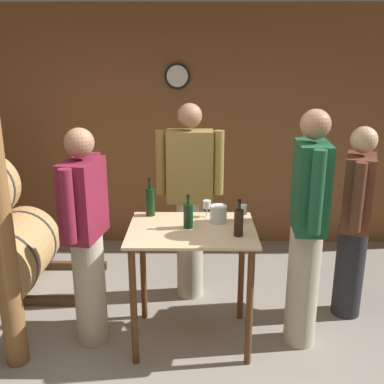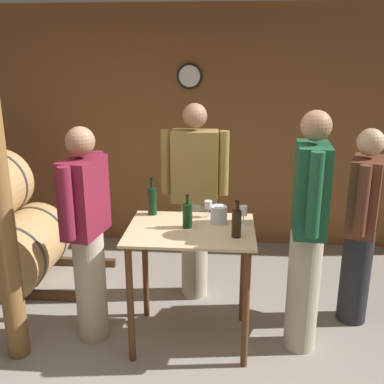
{
  "view_description": "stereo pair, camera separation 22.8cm",
  "coord_description": "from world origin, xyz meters",
  "px_view_note": "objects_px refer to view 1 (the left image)",
  "views": [
    {
      "loc": [
        0.18,
        -2.47,
        2.16
      ],
      "look_at": [
        0.15,
        0.71,
        1.19
      ],
      "focal_mm": 42.0,
      "sensor_mm": 36.0,
      "label": 1
    },
    {
      "loc": [
        0.41,
        -2.46,
        2.16
      ],
      "look_at": [
        0.15,
        0.71,
        1.19
      ],
      "focal_mm": 42.0,
      "sensor_mm": 36.0,
      "label": 2
    }
  ],
  "objects_px": {
    "wine_bottle_far_left": "(150,201)",
    "wine_glass_near_left": "(207,205)",
    "wine_bottle_left": "(188,215)",
    "ice_bucket": "(218,214)",
    "wine_glass_near_center": "(243,210)",
    "person_host": "(307,227)",
    "person_visitor_bearded": "(190,198)",
    "wine_bottle_center": "(239,222)",
    "person_visitor_with_scarf": "(355,220)",
    "person_visitor_near_door": "(86,235)"
  },
  "relations": [
    {
      "from": "wine_bottle_left",
      "to": "wine_bottle_far_left",
      "type": "bearing_deg",
      "value": 139.02
    },
    {
      "from": "ice_bucket",
      "to": "person_host",
      "type": "xyz_separation_m",
      "value": [
        0.64,
        -0.16,
        -0.04
      ]
    },
    {
      "from": "person_visitor_near_door",
      "to": "person_host",
      "type": "bearing_deg",
      "value": -0.05
    },
    {
      "from": "wine_glass_near_center",
      "to": "person_visitor_near_door",
      "type": "height_order",
      "value": "person_visitor_near_door"
    },
    {
      "from": "wine_glass_near_left",
      "to": "person_host",
      "type": "relative_size",
      "value": 0.07
    },
    {
      "from": "wine_bottle_far_left",
      "to": "ice_bucket",
      "type": "height_order",
      "value": "wine_bottle_far_left"
    },
    {
      "from": "wine_bottle_left",
      "to": "wine_glass_near_left",
      "type": "distance_m",
      "value": 0.28
    },
    {
      "from": "ice_bucket",
      "to": "wine_bottle_far_left",
      "type": "bearing_deg",
      "value": 164.23
    },
    {
      "from": "wine_bottle_center",
      "to": "person_visitor_near_door",
      "type": "bearing_deg",
      "value": 174.3
    },
    {
      "from": "person_visitor_near_door",
      "to": "wine_bottle_far_left",
      "type": "bearing_deg",
      "value": 34.21
    },
    {
      "from": "wine_bottle_center",
      "to": "person_visitor_with_scarf",
      "type": "xyz_separation_m",
      "value": [
        1.01,
        0.52,
        -0.18
      ]
    },
    {
      "from": "wine_glass_near_left",
      "to": "wine_bottle_left",
      "type": "bearing_deg",
      "value": -121.12
    },
    {
      "from": "ice_bucket",
      "to": "wine_bottle_center",
      "type": "bearing_deg",
      "value": -64.13
    },
    {
      "from": "wine_bottle_far_left",
      "to": "person_visitor_with_scarf",
      "type": "height_order",
      "value": "person_visitor_with_scarf"
    },
    {
      "from": "person_visitor_near_door",
      "to": "wine_glass_near_center",
      "type": "bearing_deg",
      "value": 6.84
    },
    {
      "from": "wine_glass_near_left",
      "to": "person_host",
      "type": "height_order",
      "value": "person_host"
    },
    {
      "from": "wine_bottle_left",
      "to": "ice_bucket",
      "type": "xyz_separation_m",
      "value": [
        0.23,
        0.11,
        -0.03
      ]
    },
    {
      "from": "wine_glass_near_left",
      "to": "person_visitor_with_scarf",
      "type": "distance_m",
      "value": 1.24
    },
    {
      "from": "ice_bucket",
      "to": "person_host",
      "type": "height_order",
      "value": "person_host"
    },
    {
      "from": "wine_glass_near_center",
      "to": "person_visitor_with_scarf",
      "type": "height_order",
      "value": "person_visitor_with_scarf"
    },
    {
      "from": "wine_bottle_left",
      "to": "person_visitor_with_scarf",
      "type": "bearing_deg",
      "value": 15.2
    },
    {
      "from": "wine_bottle_center",
      "to": "person_visitor_near_door",
      "type": "distance_m",
      "value": 1.13
    },
    {
      "from": "wine_glass_near_center",
      "to": "person_host",
      "type": "xyz_separation_m",
      "value": [
        0.46,
        -0.14,
        -0.07
      ]
    },
    {
      "from": "person_visitor_with_scarf",
      "to": "person_host",
      "type": "bearing_deg",
      "value": -140.33
    },
    {
      "from": "wine_bottle_center",
      "to": "person_host",
      "type": "relative_size",
      "value": 0.15
    },
    {
      "from": "wine_bottle_center",
      "to": "person_host",
      "type": "bearing_deg",
      "value": 12.06
    },
    {
      "from": "person_visitor_with_scarf",
      "to": "person_visitor_bearded",
      "type": "height_order",
      "value": "person_visitor_bearded"
    },
    {
      "from": "wine_glass_near_left",
      "to": "person_host",
      "type": "xyz_separation_m",
      "value": [
        0.73,
        -0.28,
        -0.07
      ]
    },
    {
      "from": "wine_bottle_center",
      "to": "wine_bottle_far_left",
      "type": "bearing_deg",
      "value": 147.89
    },
    {
      "from": "wine_glass_near_center",
      "to": "person_visitor_near_door",
      "type": "bearing_deg",
      "value": -173.16
    },
    {
      "from": "wine_bottle_left",
      "to": "wine_bottle_center",
      "type": "bearing_deg",
      "value": -22.83
    },
    {
      "from": "wine_bottle_center",
      "to": "ice_bucket",
      "type": "bearing_deg",
      "value": 115.87
    },
    {
      "from": "wine_bottle_center",
      "to": "ice_bucket",
      "type": "xyz_separation_m",
      "value": [
        -0.13,
        0.26,
        -0.04
      ]
    },
    {
      "from": "person_host",
      "to": "ice_bucket",
      "type": "bearing_deg",
      "value": 166.38
    },
    {
      "from": "wine_bottle_center",
      "to": "person_visitor_bearded",
      "type": "height_order",
      "value": "person_visitor_bearded"
    },
    {
      "from": "wine_glass_near_left",
      "to": "wine_bottle_center",
      "type": "bearing_deg",
      "value": -61.07
    },
    {
      "from": "person_visitor_with_scarf",
      "to": "person_visitor_near_door",
      "type": "distance_m",
      "value": 2.16
    },
    {
      "from": "wine_bottle_far_left",
      "to": "wine_glass_near_left",
      "type": "height_order",
      "value": "wine_bottle_far_left"
    },
    {
      "from": "wine_glass_near_left",
      "to": "wine_glass_near_center",
      "type": "distance_m",
      "value": 0.3
    },
    {
      "from": "wine_glass_near_center",
      "to": "wine_bottle_left",
      "type": "bearing_deg",
      "value": -166.31
    },
    {
      "from": "person_visitor_bearded",
      "to": "person_visitor_near_door",
      "type": "bearing_deg",
      "value": -136.21
    },
    {
      "from": "wine_glass_near_center",
      "to": "wine_bottle_far_left",
      "type": "bearing_deg",
      "value": 167.09
    },
    {
      "from": "person_host",
      "to": "person_visitor_near_door",
      "type": "relative_size",
      "value": 1.08
    },
    {
      "from": "person_host",
      "to": "person_visitor_bearded",
      "type": "xyz_separation_m",
      "value": [
        -0.87,
        0.73,
        -0.02
      ]
    },
    {
      "from": "wine_glass_near_left",
      "to": "person_visitor_with_scarf",
      "type": "xyz_separation_m",
      "value": [
        1.22,
        0.13,
        -0.17
      ]
    },
    {
      "from": "wine_bottle_far_left",
      "to": "person_visitor_near_door",
      "type": "distance_m",
      "value": 0.57
    },
    {
      "from": "wine_bottle_center",
      "to": "wine_bottle_left",
      "type": "bearing_deg",
      "value": 157.17
    },
    {
      "from": "wine_glass_near_center",
      "to": "person_visitor_bearded",
      "type": "height_order",
      "value": "person_visitor_bearded"
    },
    {
      "from": "wine_glass_near_left",
      "to": "ice_bucket",
      "type": "bearing_deg",
      "value": -55.0
    },
    {
      "from": "wine_bottle_left",
      "to": "wine_bottle_center",
      "type": "height_order",
      "value": "wine_bottle_center"
    }
  ]
}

